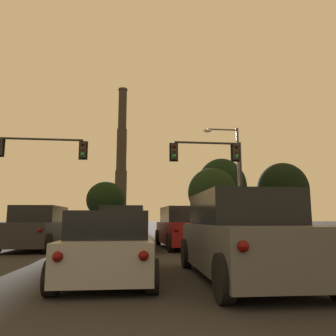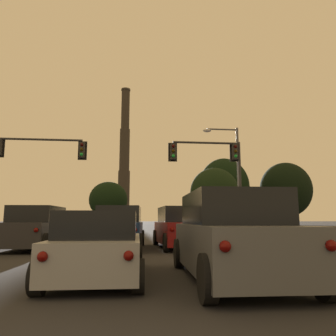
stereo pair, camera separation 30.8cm
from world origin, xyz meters
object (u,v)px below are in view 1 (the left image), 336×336
object	(u,v)px
suv_right_lane_front	(183,228)
smokestack	(121,168)
suv_left_lane_front	(39,228)
traffic_light_overhead_left	(24,160)
traffic_light_overhead_right	(218,164)
suv_right_lane_second	(242,237)
street_lamp	(233,169)
hatchback_center_lane_second	(110,248)
suv_center_lane_front	(123,228)

from	to	relation	value
suv_right_lane_front	smokestack	world-z (taller)	smokestack
suv_left_lane_front	smokestack	size ratio (longest dim) A/B	0.08
traffic_light_overhead_left	traffic_light_overhead_right	size ratio (longest dim) A/B	1.02
suv_right_lane_second	smokestack	bearing A→B (deg)	94.08
traffic_light_overhead_left	smokestack	xyz separation A→B (m)	(2.48, 118.40, 18.06)
traffic_light_overhead_right	street_lamp	distance (m)	3.84
hatchback_center_lane_second	suv_left_lane_front	xyz separation A→B (m)	(-3.54, 7.69, 0.23)
street_lamp	smokestack	distance (m)	117.86
suv_right_lane_second	suv_right_lane_front	bearing A→B (deg)	90.99
hatchback_center_lane_second	street_lamp	world-z (taller)	street_lamp
suv_center_lane_front	suv_right_lane_second	xyz separation A→B (m)	(2.73, -7.89, 0.00)
traffic_light_overhead_left	smokestack	distance (m)	119.79
suv_right_lane_second	smokestack	xyz separation A→B (m)	(-6.69, 132.74, 22.16)
suv_right_lane_second	traffic_light_overhead_right	xyz separation A→B (m)	(3.24, 13.65, 3.96)
suv_right_lane_second	traffic_light_overhead_left	world-z (taller)	traffic_light_overhead_left
suv_right_lane_front	traffic_light_overhead_right	size ratio (longest dim) A/B	0.78
hatchback_center_lane_second	suv_right_lane_front	distance (m)	8.24
hatchback_center_lane_second	traffic_light_overhead_right	distance (m)	15.16
suv_left_lane_front	traffic_light_overhead_left	bearing A→B (deg)	115.99
suv_center_lane_front	suv_left_lane_front	xyz separation A→B (m)	(-3.65, 0.21, 0.00)
hatchback_center_lane_second	suv_center_lane_front	bearing A→B (deg)	89.78
suv_center_lane_front	suv_right_lane_front	xyz separation A→B (m)	(2.76, 0.24, 0.00)
traffic_light_overhead_left	traffic_light_overhead_right	xyz separation A→B (m)	(12.40, -0.69, -0.13)
traffic_light_overhead_left	suv_right_lane_front	bearing A→B (deg)	-34.02
suv_right_lane_front	traffic_light_overhead_left	size ratio (longest dim) A/B	0.76
suv_left_lane_front	traffic_light_overhead_right	distance (m)	11.80
traffic_light_overhead_left	suv_center_lane_front	bearing A→B (deg)	-45.06
traffic_light_overhead_left	street_lamp	distance (m)	14.70
suv_right_lane_front	traffic_light_overhead_left	distance (m)	11.83
suv_center_lane_front	suv_right_lane_front	world-z (taller)	same
hatchback_center_lane_second	traffic_light_overhead_left	bearing A→B (deg)	115.06
suv_center_lane_front	suv_right_lane_second	bearing A→B (deg)	-68.07
hatchback_center_lane_second	suv_center_lane_front	size ratio (longest dim) A/B	0.83
hatchback_center_lane_second	suv_center_lane_front	world-z (taller)	suv_center_lane_front
suv_right_lane_front	suv_left_lane_front	distance (m)	6.42
suv_right_lane_front	smokestack	bearing A→B (deg)	90.62
traffic_light_overhead_right	suv_right_lane_second	bearing A→B (deg)	-103.33
suv_right_lane_front	traffic_light_overhead_left	xyz separation A→B (m)	(-9.20, 6.21, 4.10)
suv_left_lane_front	suv_right_lane_second	world-z (taller)	same
suv_center_lane_front	smokestack	size ratio (longest dim) A/B	0.08
hatchback_center_lane_second	traffic_light_overhead_right	bearing A→B (deg)	65.98
suv_center_lane_front	traffic_light_overhead_right	world-z (taller)	traffic_light_overhead_right
suv_right_lane_front	traffic_light_overhead_right	world-z (taller)	traffic_light_overhead_right
suv_center_lane_front	smokestack	world-z (taller)	smokestack
suv_left_lane_front	traffic_light_overhead_right	xyz separation A→B (m)	(9.62, 5.56, 3.96)
hatchback_center_lane_second	traffic_light_overhead_left	distance (m)	15.90
traffic_light_overhead_left	traffic_light_overhead_right	world-z (taller)	traffic_light_overhead_left
suv_left_lane_front	street_lamp	size ratio (longest dim) A/B	0.60
suv_center_lane_front	suv_left_lane_front	bearing A→B (deg)	179.59
suv_right_lane_second	street_lamp	distance (m)	18.18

